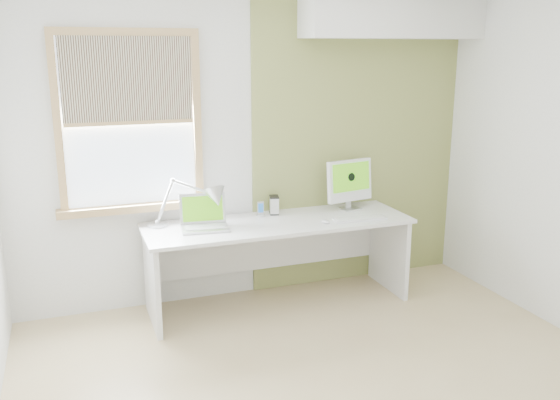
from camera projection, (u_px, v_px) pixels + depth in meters
name	position (u px, v px, depth m)	size (l,w,h in m)	color
room	(342.00, 192.00, 3.45)	(4.04, 3.54, 2.64)	tan
accent_wall	(358.00, 141.00, 5.37)	(2.00, 0.02, 2.60)	olive
soffit	(392.00, 13.00, 5.01)	(1.60, 0.40, 0.42)	white
window	(130.00, 123.00, 4.62)	(1.20, 0.14, 1.42)	tan
desk	(276.00, 242.00, 4.99)	(2.20, 0.70, 0.73)	white
desk_lamp	(205.00, 201.00, 4.74)	(0.66, 0.36, 0.39)	#B5B7BA
laptop	(204.00, 220.00, 4.71)	(0.40, 0.33, 0.26)	#B5B7BA
phone_dock	(261.00, 212.00, 5.03)	(0.07, 0.07, 0.13)	#B5B7BA
external_drive	(274.00, 205.00, 5.10)	(0.10, 0.14, 0.16)	#B5B7BA
imac	(350.00, 182.00, 5.22)	(0.45, 0.18, 0.44)	#B5B7BA
keyboard	(360.00, 219.00, 4.93)	(0.46, 0.15, 0.02)	white
mouse	(325.00, 221.00, 4.83)	(0.06, 0.10, 0.03)	white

